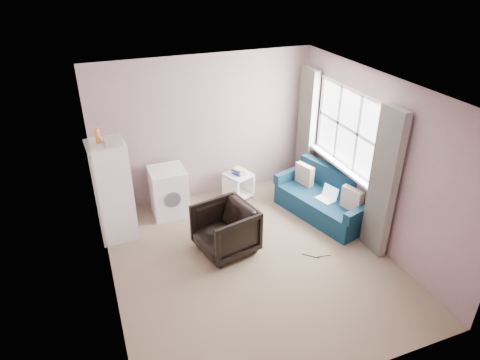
{
  "coord_description": "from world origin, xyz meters",
  "views": [
    {
      "loc": [
        -1.91,
        -4.46,
        3.93
      ],
      "look_at": [
        0.05,
        0.6,
        1.0
      ],
      "focal_mm": 32.0,
      "sensor_mm": 36.0,
      "label": 1
    }
  ],
  "objects_px": {
    "fridge": "(112,190)",
    "washing_machine": "(169,191)",
    "side_table": "(238,184)",
    "sofa": "(326,200)",
    "armchair": "(225,227)"
  },
  "relations": [
    {
      "from": "side_table",
      "to": "sofa",
      "type": "relative_size",
      "value": 0.31
    },
    {
      "from": "washing_machine",
      "to": "sofa",
      "type": "bearing_deg",
      "value": -21.67
    },
    {
      "from": "armchair",
      "to": "sofa",
      "type": "xyz_separation_m",
      "value": [
        1.88,
        0.33,
        -0.12
      ]
    },
    {
      "from": "sofa",
      "to": "washing_machine",
      "type": "bearing_deg",
      "value": 142.03
    },
    {
      "from": "washing_machine",
      "to": "side_table",
      "type": "bearing_deg",
      "value": 3.71
    },
    {
      "from": "sofa",
      "to": "fridge",
      "type": "bearing_deg",
      "value": 153.07
    },
    {
      "from": "fridge",
      "to": "side_table",
      "type": "bearing_deg",
      "value": 7.23
    },
    {
      "from": "washing_machine",
      "to": "sofa",
      "type": "distance_m",
      "value": 2.61
    },
    {
      "from": "fridge",
      "to": "sofa",
      "type": "xyz_separation_m",
      "value": [
        3.31,
        -0.65,
        -0.51
      ]
    },
    {
      "from": "fridge",
      "to": "washing_machine",
      "type": "xyz_separation_m",
      "value": [
        0.89,
        0.33,
        -0.36
      ]
    },
    {
      "from": "armchair",
      "to": "side_table",
      "type": "relative_size",
      "value": 1.39
    },
    {
      "from": "side_table",
      "to": "armchair",
      "type": "bearing_deg",
      "value": -117.97
    },
    {
      "from": "fridge",
      "to": "side_table",
      "type": "xyz_separation_m",
      "value": [
        2.16,
        0.41,
        -0.52
      ]
    },
    {
      "from": "side_table",
      "to": "fridge",
      "type": "bearing_deg",
      "value": -169.33
    },
    {
      "from": "armchair",
      "to": "washing_machine",
      "type": "xyz_separation_m",
      "value": [
        -0.53,
        1.31,
        0.03
      ]
    }
  ]
}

